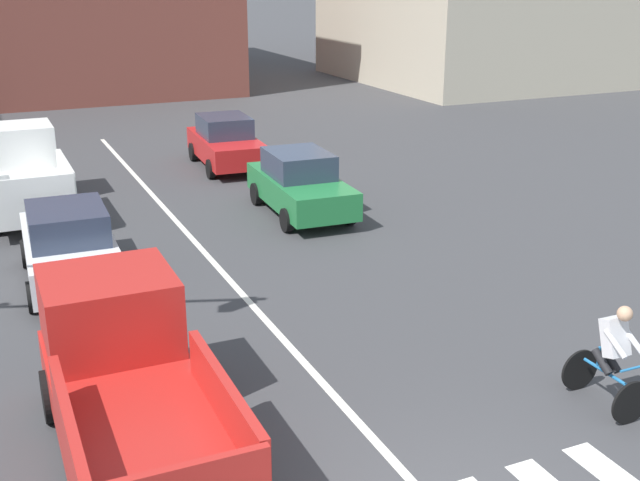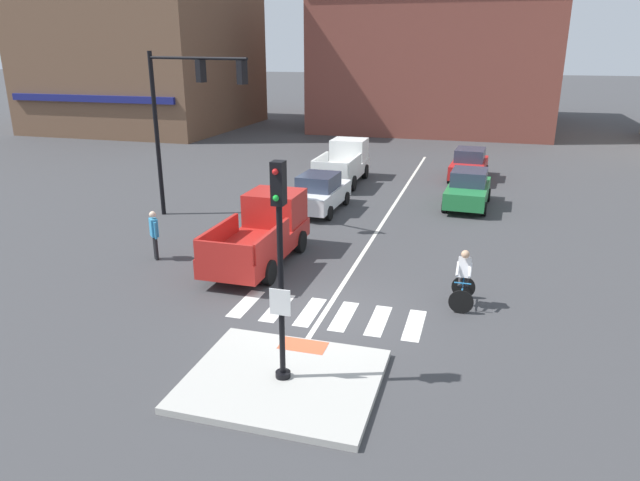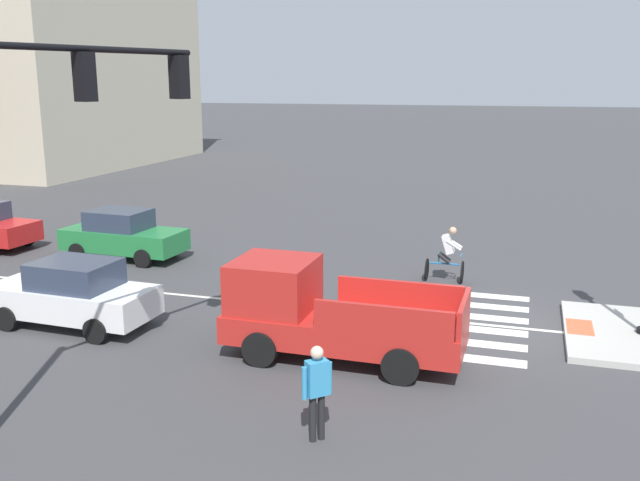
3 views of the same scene
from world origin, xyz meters
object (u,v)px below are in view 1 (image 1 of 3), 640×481
pickup_truck_white_westbound_distant (25,174)px  pickup_truck_red_westbound_near (127,381)px  car_red_eastbound_distant (226,142)px  car_green_eastbound_far (300,184)px  cyclist (612,355)px  car_white_westbound_far (69,245)px

pickup_truck_white_westbound_distant → pickup_truck_red_westbound_near: bearing=-88.6°
car_red_eastbound_distant → pickup_truck_white_westbound_distant: bearing=-159.3°
car_green_eastbound_far → cyclist: cyclist is taller
pickup_truck_white_westbound_distant → pickup_truck_red_westbound_near: (0.29, -12.25, 0.00)m
car_white_westbound_far → pickup_truck_red_westbound_near: bearing=-90.6°
car_white_westbound_far → cyclist: cyclist is taller
car_red_eastbound_distant → pickup_truck_red_westbound_near: 15.81m
car_red_eastbound_distant → car_white_westbound_far: (-5.94, -8.25, 0.00)m
car_green_eastbound_far → pickup_truck_red_westbound_near: bearing=-124.9°
car_green_eastbound_far → pickup_truck_red_westbound_near: (-6.20, -8.89, 0.17)m
car_green_eastbound_far → pickup_truck_white_westbound_distant: 7.31m
car_green_eastbound_far → cyclist: 10.78m
car_green_eastbound_far → car_white_westbound_far: (-6.13, -2.52, 0.00)m
pickup_truck_red_westbound_near → car_red_eastbound_distant: bearing=67.7°
pickup_truck_red_westbound_near → cyclist: 6.80m
car_red_eastbound_distant → car_white_westbound_far: size_ratio=1.01×
car_red_eastbound_distant → pickup_truck_red_westbound_near: bearing=-112.3°
car_red_eastbound_distant → pickup_truck_white_westbound_distant: 6.74m
car_white_westbound_far → car_green_eastbound_far: bearing=22.3°
car_red_eastbound_distant → cyclist: (0.53, -16.50, 0.06)m
pickup_truck_white_westbound_distant → car_green_eastbound_far: bearing=-27.3°
car_green_eastbound_far → pickup_truck_red_westbound_near: pickup_truck_red_westbound_near is taller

